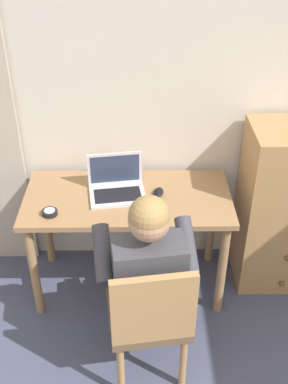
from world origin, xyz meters
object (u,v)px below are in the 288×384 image
at_px(desk_clock, 50,212).
at_px(computer_mouse, 159,192).
at_px(desk, 128,211).
at_px(laptop, 117,186).
at_px(dresser, 284,208).
at_px(person_seated, 145,267).
at_px(chair, 150,317).

bearing_deg(desk_clock, computer_mouse, 17.37).
bearing_deg(desk, laptop, 147.99).
bearing_deg(dresser, desk, -174.60).
relative_size(desk, person_seated, 1.07).
bearing_deg(desk, chair, -80.58).
bearing_deg(person_seated, desk_clock, 145.69).
xyz_separation_m(computer_mouse, desk_clock, (-0.64, -0.20, -0.00)).
distance_m(chair, computer_mouse, 0.81).
xyz_separation_m(chair, person_seated, (-0.02, 0.18, 0.18)).
distance_m(chair, laptop, 0.86).
bearing_deg(desk_clock, dresser, 10.62).
bearing_deg(dresser, person_seated, -144.70).
bearing_deg(person_seated, chair, -83.13).
relative_size(desk, laptop, 3.46).
distance_m(laptop, desk_clock, 0.45).
relative_size(dresser, laptop, 3.10).
bearing_deg(desk_clock, person_seated, -34.31).
distance_m(person_seated, laptop, 0.64).
height_order(person_seated, computer_mouse, person_seated).
relative_size(chair, person_seated, 0.73).
height_order(desk, computer_mouse, computer_mouse).
relative_size(laptop, desk_clock, 4.12).
xyz_separation_m(dresser, person_seated, (-0.92, -0.65, 0.10)).
relative_size(chair, computer_mouse, 8.79).
bearing_deg(laptop, dresser, 2.85).
xyz_separation_m(person_seated, laptop, (-0.17, 0.60, 0.12)).
distance_m(desk, desk_clock, 0.50).
bearing_deg(desk_clock, chair, -44.18).
bearing_deg(chair, dresser, 42.81).
bearing_deg(chair, desk, 99.42).
distance_m(computer_mouse, desk_clock, 0.68).
height_order(dresser, person_seated, person_seated).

